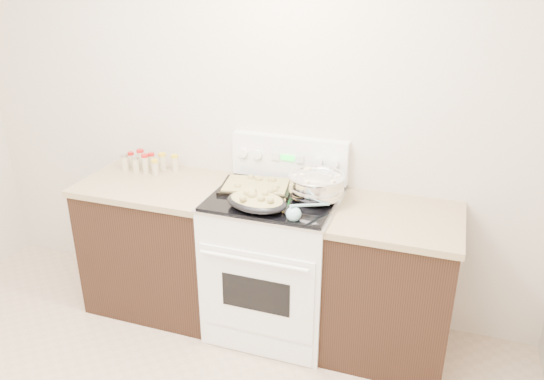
% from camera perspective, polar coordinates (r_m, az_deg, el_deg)
% --- Properties ---
extents(room_shell, '(4.10, 3.60, 2.75)m').
position_cam_1_polar(room_shell, '(1.93, -23.89, 5.33)').
color(room_shell, beige).
rests_on(room_shell, ground).
extents(counter_left, '(0.93, 0.67, 0.92)m').
position_cam_1_polar(counter_left, '(3.73, -11.89, -5.61)').
color(counter_left, black).
rests_on(counter_left, ground).
extents(counter_right, '(0.73, 0.67, 0.92)m').
position_cam_1_polar(counter_right, '(3.29, 12.63, -9.90)').
color(counter_right, black).
rests_on(counter_right, ground).
extents(kitchen_range, '(0.78, 0.73, 1.22)m').
position_cam_1_polar(kitchen_range, '(3.40, 0.30, -7.58)').
color(kitchen_range, white).
rests_on(kitchen_range, ground).
extents(mixing_bowl, '(0.35, 0.35, 0.20)m').
position_cam_1_polar(mixing_bowl, '(3.12, 4.80, 0.35)').
color(mixing_bowl, silver).
rests_on(mixing_bowl, kitchen_range).
extents(roasting_pan, '(0.41, 0.32, 0.11)m').
position_cam_1_polar(roasting_pan, '(3.00, -1.66, -1.17)').
color(roasting_pan, black).
rests_on(roasting_pan, kitchen_range).
extents(baking_sheet, '(0.48, 0.37, 0.06)m').
position_cam_1_polar(baking_sheet, '(3.28, -1.61, 0.45)').
color(baking_sheet, black).
rests_on(baking_sheet, kitchen_range).
extents(wooden_spoon, '(0.09, 0.25, 0.04)m').
position_cam_1_polar(wooden_spoon, '(3.01, 0.63, -1.81)').
color(wooden_spoon, '#A4844B').
rests_on(wooden_spoon, kitchen_range).
extents(blue_ladle, '(0.20, 0.24, 0.10)m').
position_cam_1_polar(blue_ladle, '(2.89, 2.53, -2.50)').
color(blue_ladle, '#7FB2BD').
rests_on(blue_ladle, kitchen_range).
extents(spice_jars, '(0.38, 0.15, 0.13)m').
position_cam_1_polar(spice_jars, '(3.72, -13.26, 2.94)').
color(spice_jars, '#BFB28C').
rests_on(spice_jars, counter_left).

